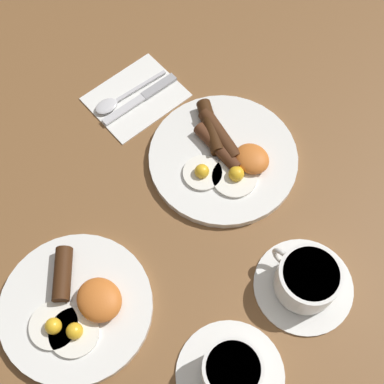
% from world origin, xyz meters
% --- Properties ---
extents(ground_plane, '(3.00, 3.00, 0.00)m').
position_xyz_m(ground_plane, '(0.00, 0.00, 0.00)').
color(ground_plane, brown).
extents(breakfast_plate_near, '(0.27, 0.27, 0.04)m').
position_xyz_m(breakfast_plate_near, '(0.00, -0.00, 0.01)').
color(breakfast_plate_near, white).
rests_on(breakfast_plate_near, ground_plane).
extents(breakfast_plate_far, '(0.24, 0.24, 0.05)m').
position_xyz_m(breakfast_plate_far, '(-0.03, 0.36, 0.01)').
color(breakfast_plate_far, white).
rests_on(breakfast_plate_far, ground_plane).
extents(teacup_near, '(0.16, 0.16, 0.07)m').
position_xyz_m(teacup_near, '(-0.25, 0.07, 0.03)').
color(teacup_near, white).
rests_on(teacup_near, ground_plane).
extents(teacup_far, '(0.16, 0.16, 0.07)m').
position_xyz_m(teacup_far, '(-0.27, 0.26, 0.03)').
color(teacup_far, white).
rests_on(teacup_far, ground_plane).
extents(napkin, '(0.15, 0.18, 0.01)m').
position_xyz_m(napkin, '(0.21, 0.02, 0.00)').
color(napkin, white).
rests_on(napkin, ground_plane).
extents(knife, '(0.03, 0.17, 0.01)m').
position_xyz_m(knife, '(0.20, 0.01, 0.01)').
color(knife, silver).
rests_on(knife, napkin).
extents(spoon, '(0.04, 0.16, 0.01)m').
position_xyz_m(spoon, '(0.23, 0.06, 0.01)').
color(spoon, silver).
rests_on(spoon, napkin).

